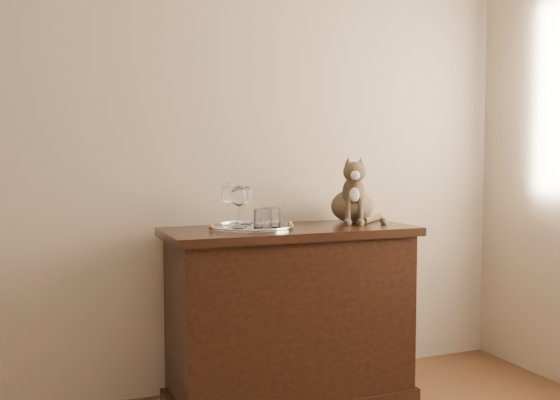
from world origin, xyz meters
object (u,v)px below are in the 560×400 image
(tumbler_c, at_px, (269,217))
(wine_glass_b, at_px, (245,205))
(sideboard, at_px, (290,315))
(wine_glass_d, at_px, (240,206))
(wine_glass_c, at_px, (239,207))
(cat, at_px, (352,190))
(tumbler_b, at_px, (263,219))
(wine_glass_a, at_px, (229,205))
(tray, at_px, (252,228))
(tumbler_a, at_px, (272,218))

(tumbler_c, bearing_deg, wine_glass_b, 121.42)
(sideboard, relative_size, wine_glass_d, 6.00)
(wine_glass_b, height_order, wine_glass_c, wine_glass_c)
(wine_glass_c, distance_m, wine_glass_d, 0.06)
(wine_glass_b, distance_m, cat, 0.57)
(wine_glass_b, distance_m, wine_glass_d, 0.10)
(wine_glass_c, height_order, tumbler_b, wine_glass_c)
(cat, bearing_deg, wine_glass_d, -151.85)
(wine_glass_c, relative_size, cat, 0.58)
(wine_glass_a, bearing_deg, tray, -35.91)
(tray, bearing_deg, wine_glass_d, 146.29)
(wine_glass_d, bearing_deg, wine_glass_b, 57.03)
(tray, relative_size, wine_glass_b, 2.12)
(sideboard, distance_m, wine_glass_d, 0.59)
(tumbler_a, relative_size, tumbler_c, 1.08)
(wine_glass_b, bearing_deg, wine_glass_a, -151.46)
(tray, distance_m, wine_glass_d, 0.12)
(wine_glass_a, bearing_deg, tumbler_a, -39.24)
(tumbler_a, bearing_deg, tumbler_c, 80.72)
(wine_glass_b, distance_m, tumbler_a, 0.20)
(sideboard, xyz_separation_m, wine_glass_c, (-0.26, -0.01, 0.53))
(wine_glass_d, relative_size, tumbler_a, 2.09)
(tumbler_c, height_order, cat, cat)
(wine_glass_a, distance_m, tumbler_a, 0.22)
(tumbler_a, xyz_separation_m, tumbler_c, (0.01, 0.06, -0.00))
(tumbler_c, distance_m, cat, 0.51)
(wine_glass_b, relative_size, tumbler_a, 1.97)
(wine_glass_c, height_order, cat, cat)
(tumbler_a, bearing_deg, cat, 16.15)
(wine_glass_a, relative_size, tumbler_a, 2.17)
(tray, xyz_separation_m, tumbler_b, (0.01, -0.12, 0.05))
(tumbler_c, bearing_deg, tumbler_a, -99.28)
(tumbler_a, distance_m, tumbler_c, 0.06)
(wine_glass_b, relative_size, wine_glass_d, 0.94)
(wine_glass_c, height_order, tumbler_c, wine_glass_c)
(tumbler_a, bearing_deg, wine_glass_c, 162.57)
(wine_glass_b, bearing_deg, wine_glass_d, -122.97)
(wine_glass_c, bearing_deg, wine_glass_b, 61.09)
(cat, bearing_deg, sideboard, -142.16)
(tumbler_b, bearing_deg, tray, 96.40)
(wine_glass_b, height_order, tumbler_c, wine_glass_b)
(sideboard, height_order, tray, tray)
(wine_glass_d, bearing_deg, wine_glass_a, 141.69)
(tumbler_c, bearing_deg, tray, 174.36)
(wine_glass_d, bearing_deg, tumbler_c, -16.92)
(sideboard, xyz_separation_m, tray, (-0.19, 0.02, 0.43))
(tray, distance_m, tumbler_b, 0.13)
(wine_glass_d, xyz_separation_m, tumbler_a, (0.12, -0.10, -0.05))
(wine_glass_a, bearing_deg, tumbler_b, -60.81)
(wine_glass_b, xyz_separation_m, tumbler_c, (0.08, -0.13, -0.05))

